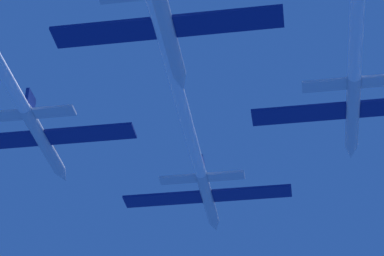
% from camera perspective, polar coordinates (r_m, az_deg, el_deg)
% --- Properties ---
extents(jet_lead, '(17.32, 49.89, 2.87)m').
position_cam_1_polar(jet_lead, '(70.54, -0.24, -0.08)').
color(jet_lead, silver).
extents(jet_right_wing, '(17.32, 48.91, 2.87)m').
position_cam_1_polar(jet_right_wing, '(59.02, 11.83, 8.05)').
color(jet_right_wing, silver).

